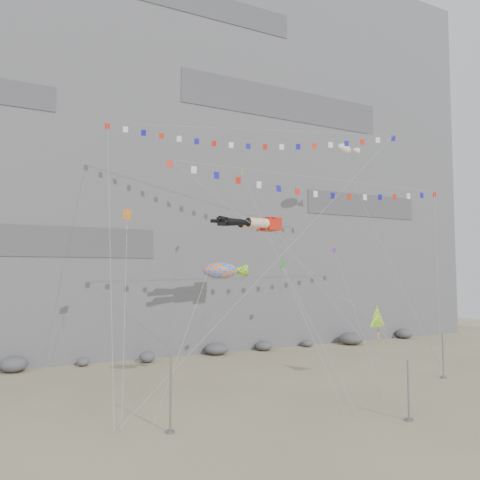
{
  "coord_description": "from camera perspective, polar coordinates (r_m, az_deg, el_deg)",
  "views": [
    {
      "loc": [
        -21.03,
        -30.46,
        9.02
      ],
      "look_at": [
        -1.14,
        9.0,
        12.06
      ],
      "focal_mm": 35.0,
      "sensor_mm": 36.0,
      "label": 1
    }
  ],
  "objects": [
    {
      "name": "flag_banner_lower",
      "position": [
        42.64,
        10.22,
        7.36
      ],
      "size": [
        28.89,
        4.33,
        20.24
      ],
      "color": "red",
      "rests_on": "ground"
    },
    {
      "name": "small_kite_a",
      "position": [
        42.78,
        0.39,
        7.92
      ],
      "size": [
        1.2,
        14.53,
        22.79
      ],
      "color": "#FF9D15",
      "rests_on": "ground"
    },
    {
      "name": "fish_windsock",
      "position": [
        33.29,
        -2.39,
        -3.76
      ],
      "size": [
        7.91,
        4.5,
        11.4
      ],
      "color": "#FF630D",
      "rests_on": "ground"
    },
    {
      "name": "legs_kite",
      "position": [
        42.36,
        1.62,
        2.04
      ],
      "size": [
        7.83,
        16.99,
        20.82
      ],
      "rotation": [
        0.0,
        0.0,
        0.12
      ],
      "color": "red",
      "rests_on": "ground"
    },
    {
      "name": "cliff",
      "position": [
        67.81,
        -8.02,
        9.73
      ],
      "size": [
        80.0,
        28.0,
        50.0
      ],
      "primitive_type": "cube",
      "color": "slate",
      "rests_on": "ground"
    },
    {
      "name": "small_kite_b",
      "position": [
        46.0,
        11.51,
        -1.44
      ],
      "size": [
        5.16,
        11.74,
        16.3
      ],
      "color": "#721BA2",
      "rests_on": "ground"
    },
    {
      "name": "flag_banner_upper",
      "position": [
        46.51,
        2.02,
        13.28
      ],
      "size": [
        29.13,
        16.68,
        30.18
      ],
      "color": "red",
      "rests_on": "ground"
    },
    {
      "name": "anchor_pole_center",
      "position": [
        31.65,
        19.84,
        -16.84
      ],
      "size": [
        0.12,
        0.12,
        3.66
      ],
      "primitive_type": "cylinder",
      "color": "slate",
      "rests_on": "ground"
    },
    {
      "name": "talus_boulders",
      "position": [
        52.59,
        -2.89,
        -13.14
      ],
      "size": [
        60.0,
        3.0,
        1.2
      ],
      "primitive_type": null,
      "color": "#59585D",
      "rests_on": "ground"
    },
    {
      "name": "anchor_pole_left",
      "position": [
        28.03,
        -8.46,
        -18.11
      ],
      "size": [
        0.12,
        0.12,
        4.27
      ],
      "primitive_type": "cylinder",
      "color": "slate",
      "rests_on": "ground"
    },
    {
      "name": "ground",
      "position": [
        38.1,
        8.03,
        -17.6
      ],
      "size": [
        120.0,
        120.0,
        0.0
      ],
      "primitive_type": "plane",
      "color": "tan",
      "rests_on": "ground"
    },
    {
      "name": "harlequin_kite",
      "position": [
        36.25,
        -13.6,
        2.93
      ],
      "size": [
        2.8,
        8.79,
        15.63
      ],
      "color": "red",
      "rests_on": "ground"
    },
    {
      "name": "anchor_pole_right",
      "position": [
        44.65,
        23.52,
        -12.8
      ],
      "size": [
        0.12,
        0.12,
        3.79
      ],
      "primitive_type": "cylinder",
      "color": "slate",
      "rests_on": "ground"
    },
    {
      "name": "delta_kite",
      "position": [
        39.44,
        16.52,
        -9.31
      ],
      "size": [
        3.98,
        6.69,
        8.51
      ],
      "color": "yellow",
      "rests_on": "ground"
    },
    {
      "name": "blimp_windsock",
      "position": [
        53.65,
        12.6,
        10.74
      ],
      "size": [
        3.84,
        13.25,
        25.5
      ],
      "color": "#F5E3CA",
      "rests_on": "ground"
    },
    {
      "name": "small_kite_c",
      "position": [
        39.76,
        5.29,
        -3.23
      ],
      "size": [
        1.81,
        11.35,
        14.43
      ],
      "color": "green",
      "rests_on": "ground"
    }
  ]
}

